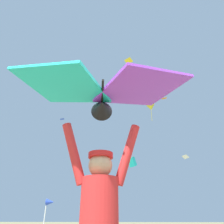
{
  "coord_description": "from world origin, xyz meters",
  "views": [
    {
      "loc": [
        0.25,
        -2.12,
        1.05
      ],
      "look_at": [
        -0.01,
        1.36,
        2.82
      ],
      "focal_mm": 33.43,
      "sensor_mm": 36.0,
      "label": 1
    }
  ],
  "objects_px": {
    "distant_kite_teal_high_left": "(132,162)",
    "distant_kite_black_high_right": "(97,97)",
    "distant_kite_blue_mid_right": "(62,119)",
    "distant_kite_orange_overhead_distant": "(164,98)",
    "distant_kite_yellow_low_left": "(129,61)",
    "marker_flag": "(49,205)",
    "held_stunt_kite": "(102,92)",
    "distant_kite_yellow_far_center": "(151,107)",
    "distant_kite_white_low_right": "(185,157)"
  },
  "relations": [
    {
      "from": "distant_kite_teal_high_left",
      "to": "distant_kite_black_high_right",
      "type": "height_order",
      "value": "distant_kite_black_high_right"
    },
    {
      "from": "distant_kite_blue_mid_right",
      "to": "distant_kite_orange_overhead_distant",
      "type": "xyz_separation_m",
      "value": [
        16.62,
        1.08,
        3.75
      ]
    },
    {
      "from": "distant_kite_teal_high_left",
      "to": "distant_kite_black_high_right",
      "type": "relative_size",
      "value": 0.73
    },
    {
      "from": "distant_kite_blue_mid_right",
      "to": "distant_kite_black_high_right",
      "type": "distance_m",
      "value": 8.29
    },
    {
      "from": "distant_kite_blue_mid_right",
      "to": "distant_kite_black_high_right",
      "type": "xyz_separation_m",
      "value": [
        4.88,
        3.38,
        5.78
      ]
    },
    {
      "from": "distant_kite_yellow_low_left",
      "to": "marker_flag",
      "type": "height_order",
      "value": "distant_kite_yellow_low_left"
    },
    {
      "from": "distant_kite_teal_high_left",
      "to": "distant_kite_blue_mid_right",
      "type": "xyz_separation_m",
      "value": [
        -10.87,
        -1.74,
        6.65
      ]
    },
    {
      "from": "distant_kite_blue_mid_right",
      "to": "distant_kite_black_high_right",
      "type": "relative_size",
      "value": 0.39
    },
    {
      "from": "held_stunt_kite",
      "to": "distant_kite_teal_high_left",
      "type": "relative_size",
      "value": 1.17
    },
    {
      "from": "distant_kite_teal_high_left",
      "to": "distant_kite_yellow_far_center",
      "type": "height_order",
      "value": "distant_kite_yellow_far_center"
    },
    {
      "from": "distant_kite_teal_high_left",
      "to": "distant_kite_yellow_low_left",
      "type": "height_order",
      "value": "distant_kite_yellow_low_left"
    },
    {
      "from": "marker_flag",
      "to": "distant_kite_yellow_far_center",
      "type": "bearing_deg",
      "value": 71.58
    },
    {
      "from": "marker_flag",
      "to": "distant_kite_blue_mid_right",
      "type": "bearing_deg",
      "value": 108.93
    },
    {
      "from": "distant_kite_white_low_right",
      "to": "distant_kite_blue_mid_right",
      "type": "height_order",
      "value": "distant_kite_blue_mid_right"
    },
    {
      "from": "held_stunt_kite",
      "to": "marker_flag",
      "type": "height_order",
      "value": "held_stunt_kite"
    },
    {
      "from": "distant_kite_yellow_low_left",
      "to": "distant_kite_yellow_far_center",
      "type": "bearing_deg",
      "value": 75.3
    },
    {
      "from": "distant_kite_yellow_low_left",
      "to": "distant_kite_black_high_right",
      "type": "height_order",
      "value": "distant_kite_black_high_right"
    },
    {
      "from": "distant_kite_blue_mid_right",
      "to": "marker_flag",
      "type": "distance_m",
      "value": 26.23
    },
    {
      "from": "distant_kite_white_low_right",
      "to": "distant_kite_yellow_far_center",
      "type": "xyz_separation_m",
      "value": [
        -5.24,
        -4.57,
        6.5
      ]
    },
    {
      "from": "distant_kite_orange_overhead_distant",
      "to": "distant_kite_yellow_low_left",
      "type": "distance_m",
      "value": 16.73
    },
    {
      "from": "distant_kite_yellow_low_left",
      "to": "distant_kite_yellow_far_center",
      "type": "distance_m",
      "value": 13.44
    },
    {
      "from": "held_stunt_kite",
      "to": "distant_kite_yellow_low_left",
      "type": "distance_m",
      "value": 18.2
    },
    {
      "from": "distant_kite_black_high_right",
      "to": "marker_flag",
      "type": "relative_size",
      "value": 1.36
    },
    {
      "from": "distant_kite_white_low_right",
      "to": "marker_flag",
      "type": "distance_m",
      "value": 28.69
    },
    {
      "from": "distant_kite_blue_mid_right",
      "to": "distant_kite_orange_overhead_distant",
      "type": "distance_m",
      "value": 17.07
    },
    {
      "from": "distant_kite_yellow_far_center",
      "to": "distant_kite_black_high_right",
      "type": "relative_size",
      "value": 1.24
    },
    {
      "from": "distant_kite_blue_mid_right",
      "to": "distant_kite_white_low_right",
      "type": "bearing_deg",
      "value": 10.54
    },
    {
      "from": "held_stunt_kite",
      "to": "distant_kite_white_low_right",
      "type": "bearing_deg",
      "value": 73.35
    },
    {
      "from": "distant_kite_teal_high_left",
      "to": "distant_kite_orange_overhead_distant",
      "type": "relative_size",
      "value": 1.41
    },
    {
      "from": "distant_kite_yellow_far_center",
      "to": "distant_kite_orange_overhead_distant",
      "type": "bearing_deg",
      "value": 38.37
    },
    {
      "from": "distant_kite_yellow_low_left",
      "to": "marker_flag",
      "type": "xyz_separation_m",
      "value": [
        -3.35,
        -7.32,
        -12.91
      ]
    },
    {
      "from": "distant_kite_black_high_right",
      "to": "held_stunt_kite",
      "type": "bearing_deg",
      "value": -80.66
    },
    {
      "from": "distant_kite_yellow_far_center",
      "to": "held_stunt_kite",
      "type": "bearing_deg",
      "value": -98.69
    },
    {
      "from": "held_stunt_kite",
      "to": "marker_flag",
      "type": "bearing_deg",
      "value": 113.19
    },
    {
      "from": "held_stunt_kite",
      "to": "distant_kite_yellow_far_center",
      "type": "height_order",
      "value": "distant_kite_yellow_far_center"
    },
    {
      "from": "distant_kite_teal_high_left",
      "to": "distant_kite_yellow_low_left",
      "type": "xyz_separation_m",
      "value": [
        -0.25,
        -15.62,
        5.92
      ]
    },
    {
      "from": "distant_kite_white_low_right",
      "to": "distant_kite_black_high_right",
      "type": "distance_m",
      "value": 18.28
    },
    {
      "from": "held_stunt_kite",
      "to": "distant_kite_black_high_right",
      "type": "bearing_deg",
      "value": 99.34
    },
    {
      "from": "distant_kite_teal_high_left",
      "to": "distant_kite_black_high_right",
      "type": "distance_m",
      "value": 13.89
    },
    {
      "from": "distant_kite_teal_high_left",
      "to": "distant_kite_orange_overhead_distant",
      "type": "bearing_deg",
      "value": -6.49
    },
    {
      "from": "distant_kite_white_low_right",
      "to": "marker_flag",
      "type": "bearing_deg",
      "value": -115.78
    },
    {
      "from": "held_stunt_kite",
      "to": "distant_kite_yellow_far_center",
      "type": "bearing_deg",
      "value": 81.31
    },
    {
      "from": "distant_kite_white_low_right",
      "to": "distant_kite_yellow_low_left",
      "type": "xyz_separation_m",
      "value": [
        -8.62,
        -17.46,
        4.8
      ]
    },
    {
      "from": "distant_kite_teal_high_left",
      "to": "distant_kite_blue_mid_right",
      "type": "relative_size",
      "value": 1.87
    },
    {
      "from": "distant_kite_white_low_right",
      "to": "distant_kite_black_high_right",
      "type": "height_order",
      "value": "distant_kite_black_high_right"
    },
    {
      "from": "marker_flag",
      "to": "distant_kite_teal_high_left",
      "type": "bearing_deg",
      "value": 81.08
    },
    {
      "from": "distant_kite_teal_high_left",
      "to": "distant_kite_yellow_low_left",
      "type": "relative_size",
      "value": 2.19
    },
    {
      "from": "distant_kite_teal_high_left",
      "to": "distant_kite_blue_mid_right",
      "type": "bearing_deg",
      "value": -170.92
    },
    {
      "from": "held_stunt_kite",
      "to": "distant_kite_teal_high_left",
      "type": "height_order",
      "value": "distant_kite_teal_high_left"
    },
    {
      "from": "distant_kite_black_high_right",
      "to": "marker_flag",
      "type": "bearing_deg",
      "value": -84.45
    }
  ]
}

